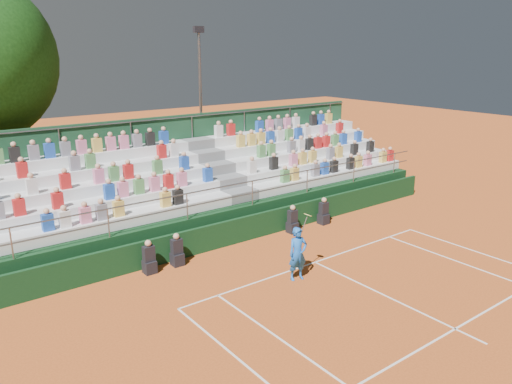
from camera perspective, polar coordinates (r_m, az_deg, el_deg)
ground at (r=18.04m, az=6.78°, el=-7.99°), size 90.00×90.00×0.00m
courtside_wall at (r=20.10m, az=0.52°, el=-3.75°), size 20.00×0.15×1.00m
line_officials at (r=19.11m, az=-1.47°, el=-4.91°), size 8.56×0.40×1.19m
grandstand at (r=22.44m, az=-4.52°, el=-0.07°), size 20.00×5.20×4.40m
tennis_player at (r=16.40m, az=4.80°, el=-7.03°), size 0.90×0.55×2.22m
floodlight_mast at (r=29.37m, az=-6.37°, el=11.35°), size 0.60×0.25×8.50m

